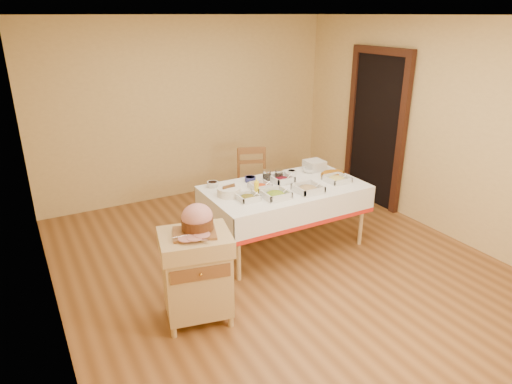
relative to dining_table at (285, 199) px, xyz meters
The scene contains 23 objects.
room_shell 0.82m from the dining_table, 135.00° to the right, with size 5.00×5.00×5.00m.
doorway 2.06m from the dining_table, 17.49° to the left, with size 0.09×1.10×2.20m.
dining_table is the anchor object (origin of this frame).
butcher_cart 1.66m from the dining_table, 150.27° to the right, with size 0.70×0.62×0.86m.
dining_chair 0.98m from the dining_table, 83.50° to the left, with size 0.53×0.52×0.93m.
ham_on_board 1.65m from the dining_table, 150.53° to the right, with size 0.39×0.37×0.26m.
serving_dish_a 0.61m from the dining_table, 164.94° to the right, with size 0.22×0.22×0.10m.
serving_dish_b 0.41m from the dining_table, 138.86° to the right, with size 0.27×0.27×0.11m.
serving_dish_c 0.36m from the dining_table, 63.57° to the right, with size 0.28×0.28×0.11m.
serving_dish_d 0.67m from the dining_table, 14.51° to the right, with size 0.26×0.26×0.10m.
serving_dish_e 0.35m from the dining_table, 166.46° to the left, with size 0.22×0.21×0.10m.
serving_dish_f 0.25m from the dining_table, 72.33° to the left, with size 0.25×0.24×0.11m.
small_bowl_left 0.85m from the dining_table, 151.81° to the left, with size 0.13×0.13×0.06m.
small_bowl_mid 0.48m from the dining_table, 128.07° to the left, with size 0.13×0.13×0.06m.
small_bowl_right 0.46m from the dining_table, 46.26° to the left, with size 0.11×0.11×0.05m.
bowl_white_imported 0.33m from the dining_table, 81.95° to the left, with size 0.17×0.17×0.04m, color silver.
bowl_small_imported 0.63m from the dining_table, 27.74° to the left, with size 0.17×0.17×0.05m, color silver.
preserve_jar_left 0.35m from the dining_table, 109.48° to the left, with size 0.10×0.10×0.13m.
preserve_jar_right 0.31m from the dining_table, 76.99° to the left, with size 0.10×0.10×0.13m.
mustard_bottle 0.45m from the dining_table, behind, with size 0.05×0.05×0.16m.
bread_basket 0.72m from the dining_table, behind, with size 0.26×0.26×0.11m.
plate_stack 0.75m from the dining_table, 26.48° to the left, with size 0.23×0.23×0.12m.
brass_platter 0.74m from the dining_table, ahead, with size 0.33×0.23×0.04m.
Camera 1 is at (-2.37, -3.82, 2.61)m, focal length 32.00 mm.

